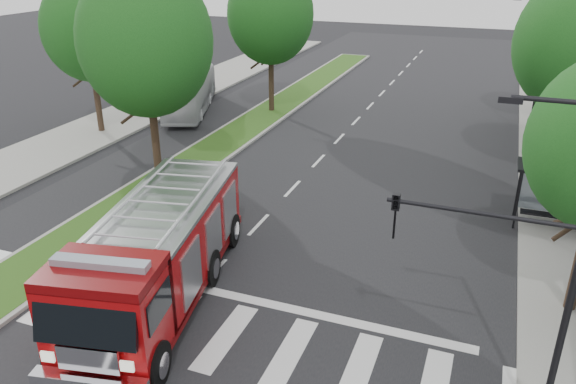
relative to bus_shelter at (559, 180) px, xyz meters
name	(u,v)px	position (x,y,z in m)	size (l,w,h in m)	color
ground	(213,273)	(-11.20, -8.15, -2.04)	(140.00, 140.00, 0.00)	black
sidewalk_left	(73,140)	(-25.70, 1.85, -1.96)	(5.00, 80.00, 0.15)	gray
median	(260,119)	(-17.20, 9.85, -1.96)	(3.00, 50.00, 0.15)	gray
bus_shelter	(559,180)	(0.00, 0.00, 0.00)	(3.20, 1.60, 2.61)	black
tree_right_far	(561,30)	(0.30, 15.85, 3.80)	(5.00, 5.00, 8.73)	black
tree_median_near	(146,41)	(-17.20, -2.15, 4.77)	(5.80, 5.80, 10.16)	black
tree_median_far	(270,14)	(-17.20, 11.85, 4.45)	(5.60, 5.60, 9.72)	black
tree_left_mid	(88,29)	(-25.20, 3.85, 4.12)	(5.20, 5.20, 9.16)	black
streetlight_right_near	(533,253)	(-1.59, -11.65, 2.63)	(4.08, 0.22, 8.00)	black
streetlight_right_far	(539,63)	(-0.85, 11.85, 2.44)	(2.11, 0.20, 8.00)	black
fire_engine	(159,253)	(-12.05, -10.00, -0.40)	(4.80, 10.26, 3.43)	#5F0506
city_bus	(190,92)	(-22.53, 10.17, -0.71)	(2.23, 9.52, 2.65)	#B4B5B9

